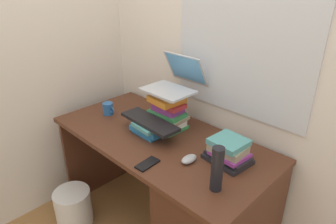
% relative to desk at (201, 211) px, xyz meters
% --- Properties ---
extents(wall_back, '(6.00, 0.06, 2.60)m').
position_rel_desk_xyz_m(wall_back, '(-0.37, 0.42, 0.88)').
color(wall_back, silver).
rests_on(wall_back, ground).
extents(wall_left, '(0.05, 6.00, 2.60)m').
position_rel_desk_xyz_m(wall_left, '(-1.24, 0.03, 0.88)').
color(wall_left, beige).
rests_on(wall_left, ground).
extents(desk, '(1.45, 0.70, 0.77)m').
position_rel_desk_xyz_m(desk, '(0.00, 0.00, 0.00)').
color(desk, '#4C2819').
rests_on(desk, ground).
extents(book_stack_tall, '(0.25, 0.21, 0.25)m').
position_rel_desk_xyz_m(book_stack_tall, '(-0.43, 0.15, 0.47)').
color(book_stack_tall, '#338C4C').
rests_on(book_stack_tall, desk).
extents(book_stack_keyboard_riser, '(0.23, 0.20, 0.08)m').
position_rel_desk_xyz_m(book_stack_keyboard_riser, '(-0.44, 0.01, 0.39)').
color(book_stack_keyboard_riser, '#2672B2').
rests_on(book_stack_keyboard_riser, desk).
extents(book_stack_side, '(0.25, 0.20, 0.13)m').
position_rel_desk_xyz_m(book_stack_side, '(0.09, 0.10, 0.41)').
color(book_stack_side, black).
rests_on(book_stack_side, desk).
extents(laptop, '(0.31, 0.34, 0.22)m').
position_rel_desk_xyz_m(laptop, '(-0.43, 0.22, 0.65)').
color(laptop, '#B7BABF').
rests_on(laptop, book_stack_tall).
extents(keyboard, '(0.43, 0.16, 0.02)m').
position_rel_desk_xyz_m(keyboard, '(-0.44, 0.00, 0.44)').
color(keyboard, black).
rests_on(keyboard, book_stack_keyboard_riser).
extents(computer_mouse, '(0.06, 0.10, 0.04)m').
position_rel_desk_xyz_m(computer_mouse, '(-0.06, -0.05, 0.37)').
color(computer_mouse, '#A5A8AD').
rests_on(computer_mouse, desk).
extents(mug, '(0.11, 0.08, 0.09)m').
position_rel_desk_xyz_m(mug, '(-0.87, -0.01, 0.39)').
color(mug, '#265999').
rests_on(mug, desk).
extents(water_bottle, '(0.06, 0.06, 0.23)m').
position_rel_desk_xyz_m(water_bottle, '(0.18, -0.13, 0.46)').
color(water_bottle, black).
rests_on(water_bottle, desk).
extents(cell_phone, '(0.08, 0.14, 0.01)m').
position_rel_desk_xyz_m(cell_phone, '(-0.20, -0.23, 0.35)').
color(cell_phone, black).
rests_on(cell_phone, desk).
extents(wastebasket, '(0.26, 0.26, 0.28)m').
position_rel_desk_xyz_m(wastebasket, '(-0.87, -0.39, -0.28)').
color(wastebasket, silver).
rests_on(wastebasket, ground).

